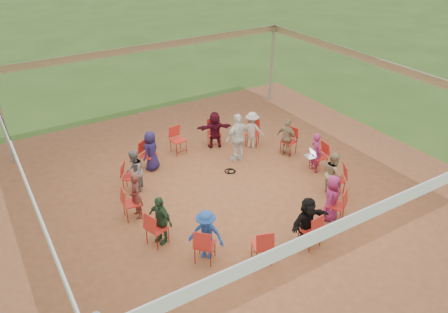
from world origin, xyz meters
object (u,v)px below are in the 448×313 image
person_seated_2 (252,130)px  person_seated_6 (136,196)px  chair_7 (132,203)px  cable_coil (230,171)px  chair_6 (131,177)px  person_seated_1 (287,138)px  chair_8 (157,228)px  chair_11 (310,230)px  person_seated_9 (307,221)px  person_seated_5 (134,171)px  chair_10 (262,245)px  person_seated_10 (332,198)px  chair_4 (178,140)px  person_seated_3 (215,130)px  person_seated_11 (333,173)px  person_seated_0 (316,152)px  laptop (311,154)px  standing_person (238,138)px  person_seated_4 (151,151)px  chair_13 (337,179)px  person_seated_7 (160,220)px  chair_1 (289,141)px  chair_2 (252,133)px  chair_9 (205,245)px  chair_12 (336,205)px  person_seated_8 (206,235)px  chair_3 (214,133)px  chair_0 (319,157)px  chair_5 (148,155)px

person_seated_2 → person_seated_6: size_ratio=1.00×
chair_7 → cable_coil: chair_7 is taller
chair_6 → person_seated_1: bearing=115.1°
chair_8 → cable_coil: 3.71m
chair_11 → person_seated_9: size_ratio=0.72×
chair_7 → person_seated_5: (0.52, 1.13, 0.18)m
chair_8 → person_seated_5: 2.42m
chair_10 → person_seated_5: size_ratio=0.72×
person_seated_10 → chair_4: bearing=76.9°
person_seated_3 → person_seated_10: size_ratio=1.00×
person_seated_9 → person_seated_10: bearing=12.9°
chair_10 → cable_coil: chair_10 is taller
chair_7 → person_seated_10: (4.26, -2.64, 0.18)m
chair_6 → person_seated_11: person_seated_11 is taller
person_seated_0 → laptop: bearing=90.0°
person_seated_3 → standing_person: size_ratio=0.79×
person_seated_4 → chair_13: bearing=103.1°
person_seated_5 → person_seated_7: (-0.27, -2.35, 0.00)m
laptop → person_seated_9: bearing=143.6°
chair_1 → person_seated_1: person_seated_1 is taller
chair_2 → chair_9: size_ratio=1.00×
chair_12 → person_seated_8: person_seated_8 is taller
chair_2 → chair_8: size_ratio=1.00×
chair_13 → person_seated_1: 2.42m
chair_3 → person_seated_1: (1.62, -1.79, 0.18)m
chair_4 → person_seated_1: person_seated_1 is taller
chair_10 → person_seated_5: 4.35m
chair_0 → chair_12: (-1.32, -2.08, 0.00)m
person_seated_2 → person_seated_9: same height
person_seated_10 → chair_2: bearing=50.4°
chair_3 → laptop: chair_3 is taller
person_seated_11 → person_seated_1: bearing=25.7°
chair_9 → person_seated_2: bearing=90.0°
person_seated_6 → person_seated_3: bearing=128.6°
chair_5 → chair_11: (1.81, -5.24, 0.00)m
chair_6 → person_seated_6: size_ratio=0.72×
chair_0 → chair_13: 1.26m
chair_7 → person_seated_4: person_seated_4 is taller
laptop → cable_coil: bearing=65.6°
chair_1 → person_seated_9: size_ratio=0.72×
chair_1 → cable_coil: bearing=70.8°
chair_6 → chair_8: bearing=25.7°
person_seated_5 → person_seated_6: bearing=12.9°
chair_0 → chair_4: size_ratio=1.00×
chair_3 → person_seated_8: size_ratio=0.72×
chair_13 → person_seated_5: person_seated_5 is taller
chair_4 → cable_coil: bearing=106.8°
person_seated_0 → person_seated_5: 5.31m
chair_0 → person_seated_10: bearing=151.7°
person_seated_10 → laptop: size_ratio=3.54×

